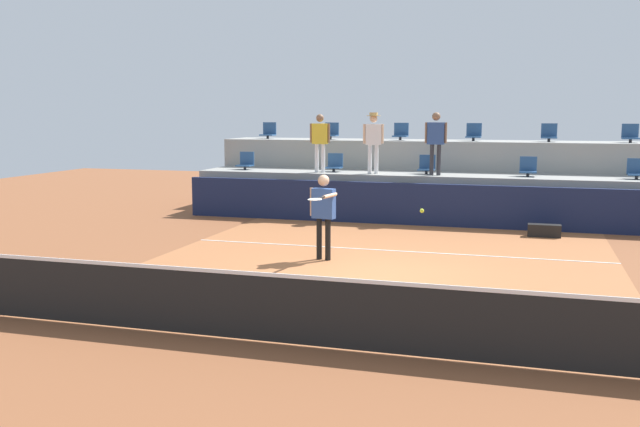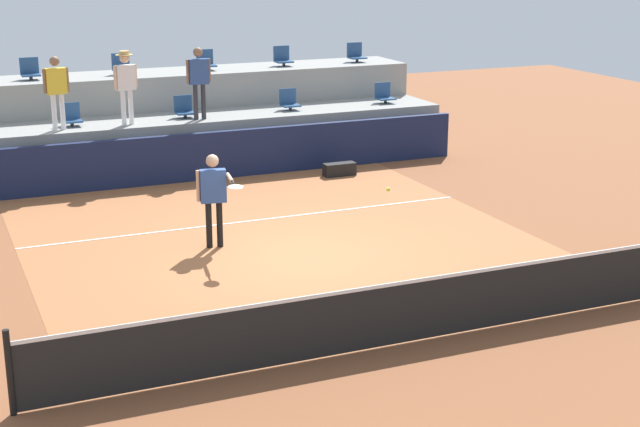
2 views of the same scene
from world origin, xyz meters
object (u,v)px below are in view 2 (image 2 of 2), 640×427
object	(u,v)px
stadium_chair_lower_center	(184,109)
stadium_chair_upper_mid_left	(122,66)
stadium_chair_lower_far_right	(384,95)
stadium_chair_lower_right	(289,101)
stadium_chair_upper_mid_right	(206,62)
tennis_player	(214,191)
stadium_chair_upper_left	(30,71)
spectator_with_hat	(126,80)
spectator_in_white	(56,86)
stadium_chair_upper_far_right	(356,54)
tennis_ball	(388,190)
equipment_bag	(340,169)
stadium_chair_lower_left	(71,116)
stadium_chair_upper_right	(283,58)
spectator_in_grey	(199,76)

from	to	relation	value
stadium_chair_lower_center	stadium_chair_upper_mid_left	size ratio (longest dim) A/B	1.00
stadium_chair_lower_far_right	stadium_chair_upper_mid_left	xyz separation A→B (m)	(-6.38, 1.80, 0.85)
stadium_chair_lower_right	stadium_chair_upper_mid_right	size ratio (longest dim) A/B	1.00
tennis_player	stadium_chair_upper_left	bearing A→B (deg)	104.64
stadium_chair_upper_mid_right	spectator_with_hat	xyz separation A→B (m)	(-2.54, -2.18, -0.04)
stadium_chair_lower_center	stadium_chair_upper_left	world-z (taller)	stadium_chair_upper_left
stadium_chair_upper_mid_left	spectator_in_white	distance (m)	2.90
stadium_chair_lower_far_right	stadium_chair_upper_far_right	xyz separation A→B (m)	(0.03, 1.80, 0.85)
tennis_ball	equipment_bag	distance (m)	6.75
stadium_chair_lower_center	spectator_with_hat	distance (m)	1.69
stadium_chair_upper_mid_right	stadium_chair_lower_center	bearing A→B (deg)	-121.54
stadium_chair_lower_left	equipment_bag	world-z (taller)	stadium_chair_lower_left
spectator_in_white	equipment_bag	size ratio (longest dim) A/B	2.15
stadium_chair_lower_far_right	equipment_bag	xyz separation A→B (m)	(-2.22, -2.11, -1.31)
tennis_ball	equipment_bag	size ratio (longest dim) A/B	0.09
stadium_chair_lower_left	tennis_player	xyz separation A→B (m)	(1.47, -6.16, -0.42)
stadium_chair_lower_right	equipment_bag	distance (m)	2.52
stadium_chair_lower_right	equipment_bag	xyz separation A→B (m)	(0.43, -2.11, -1.31)
spectator_in_white	spectator_with_hat	world-z (taller)	spectator_with_hat
stadium_chair_lower_far_right	stadium_chair_upper_right	world-z (taller)	stadium_chair_upper_right
stadium_chair_upper_mid_right	stadium_chair_upper_far_right	bearing A→B (deg)	0.00
stadium_chair_upper_mid_left	spectator_in_grey	size ratio (longest dim) A/B	0.31
stadium_chair_upper_mid_left	stadium_chair_upper_right	size ratio (longest dim) A/B	1.00
stadium_chair_upper_mid_left	tennis_ball	distance (m)	10.50
stadium_chair_upper_left	tennis_ball	xyz separation A→B (m)	(4.36, -10.24, -0.92)
stadium_chair_lower_right	stadium_chair_upper_mid_left	size ratio (longest dim) A/B	1.00
stadium_chair_upper_far_right	stadium_chair_upper_left	bearing A→B (deg)	180.00
stadium_chair_upper_mid_right	spectator_in_white	xyz separation A→B (m)	(-4.07, -2.18, -0.09)
stadium_chair_lower_center	stadium_chair_upper_far_right	xyz separation A→B (m)	(5.35, 1.80, 0.85)
stadium_chair_lower_left	stadium_chair_lower_right	xyz separation A→B (m)	(5.32, 0.00, 0.00)
stadium_chair_lower_center	spectator_with_hat	world-z (taller)	spectator_with_hat
stadium_chair_upper_left	equipment_bag	size ratio (longest dim) A/B	0.68
stadium_chair_upper_left	stadium_chair_upper_mid_right	size ratio (longest dim) A/B	1.00
stadium_chair_upper_right	spectator_with_hat	bearing A→B (deg)	-154.82
stadium_chair_lower_far_right	spectator_in_grey	bearing A→B (deg)	-175.65
stadium_chair_upper_left	stadium_chair_upper_mid_right	world-z (taller)	same
stadium_chair_lower_left	spectator_in_white	distance (m)	0.91
spectator_in_grey	stadium_chair_upper_mid_left	bearing A→B (deg)	121.47
tennis_player	equipment_bag	size ratio (longest dim) A/B	2.25
stadium_chair_upper_right	stadium_chair_upper_far_right	size ratio (longest dim) A/B	1.00
spectator_in_white	equipment_bag	distance (m)	6.65
stadium_chair_lower_left	stadium_chair_upper_mid_right	bearing A→B (deg)	25.66
stadium_chair_upper_mid_left	equipment_bag	bearing A→B (deg)	-43.19
stadium_chair_upper_far_right	spectator_in_white	distance (m)	8.60
tennis_player	spectator_with_hat	size ratio (longest dim) A/B	1.02
stadium_chair_lower_far_right	stadium_chair_lower_center	bearing A→B (deg)	180.00
stadium_chair_lower_center	equipment_bag	world-z (taller)	stadium_chair_lower_center
stadium_chair_upper_left	equipment_bag	bearing A→B (deg)	-31.60
spectator_with_hat	spectator_in_grey	xyz separation A→B (m)	(1.71, -0.00, -0.01)
spectator_in_white	spectator_with_hat	distance (m)	1.53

